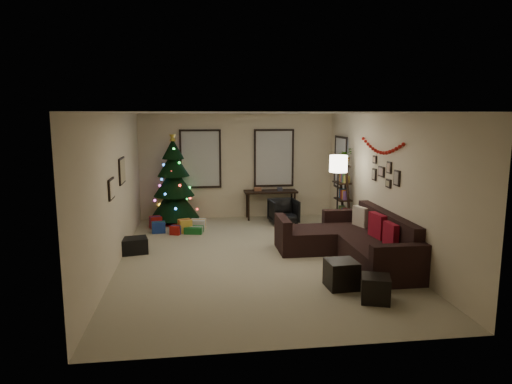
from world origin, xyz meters
TOP-DOWN VIEW (x-y plane):
  - floor at (0.00, 0.00)m, footprint 7.00×7.00m
  - ceiling at (0.00, 0.00)m, footprint 7.00×7.00m
  - wall_back at (0.00, 3.50)m, footprint 5.00×0.00m
  - wall_front at (0.00, -3.50)m, footprint 5.00×0.00m
  - wall_left at (-2.50, 0.00)m, footprint 0.00×7.00m
  - wall_right at (2.50, 0.00)m, footprint 0.00×7.00m
  - window_back_left at (-0.95, 3.47)m, footprint 1.05×0.06m
  - window_back_right at (0.95, 3.47)m, footprint 1.05×0.06m
  - window_right_wall at (2.47, 2.55)m, footprint 0.06×0.90m
  - christmas_tree at (-1.62, 3.12)m, footprint 1.22×1.22m
  - presents at (-1.49, 2.18)m, footprint 1.30×0.89m
  - sofa at (1.82, -0.29)m, footprint 1.99×2.88m
  - pillow_red_a at (2.21, -1.06)m, footprint 0.13×0.41m
  - pillow_red_b at (2.21, -0.47)m, footprint 0.18×0.49m
  - pillow_cream at (2.21, 0.41)m, footprint 0.23×0.41m
  - ottoman_near at (1.13, -1.72)m, footprint 0.48×0.48m
  - ottoman_far at (1.45, -2.31)m, footprint 0.51×0.51m
  - desk at (0.83, 3.22)m, footprint 1.36×0.48m
  - desk_chair at (1.05, 2.57)m, footprint 0.66×0.63m
  - bookshelf at (2.30, 1.77)m, footprint 0.30×0.52m
  - potted_plant at (2.30, 1.72)m, footprint 0.55×0.53m
  - floor_lamp at (1.95, 1.14)m, footprint 0.38×0.38m
  - art_map at (-2.48, 0.67)m, footprint 0.04×0.60m
  - art_abstract at (-2.48, -0.52)m, footprint 0.04×0.45m
  - gallery at (2.48, -0.07)m, footprint 0.03×1.25m
  - garland at (2.45, 0.10)m, footprint 0.08×1.90m
  - stocking_left at (-0.14, 3.54)m, footprint 0.20×0.05m
  - stocking_right at (0.19, 3.60)m, footprint 0.20×0.05m
  - storage_bin at (-2.35, 0.56)m, footprint 0.67×0.52m

SIDE VIEW (x-z plane):
  - floor at x=0.00m, z-range 0.00..0.00m
  - presents at x=-1.49m, z-range -0.03..0.27m
  - storage_bin at x=-2.35m, z-range 0.00..0.30m
  - ottoman_far at x=1.45m, z-range 0.00..0.38m
  - ottoman_near at x=1.13m, z-range 0.00..0.43m
  - sofa at x=1.82m, z-range -0.15..0.74m
  - desk_chair at x=1.05m, z-range 0.00..0.62m
  - pillow_cream at x=2.21m, z-range 0.43..0.83m
  - pillow_red_a at x=2.21m, z-range 0.44..0.84m
  - pillow_red_b at x=2.21m, z-range 0.40..0.88m
  - desk at x=0.83m, z-range 0.28..1.01m
  - bookshelf at x=2.30m, z-range -0.03..1.73m
  - christmas_tree at x=-1.62m, z-range -0.20..2.08m
  - wall_left at x=-2.50m, z-range -2.15..4.85m
  - wall_right at x=2.50m, z-range -2.15..4.85m
  - wall_back at x=0.00m, z-range -1.15..3.85m
  - wall_front at x=0.00m, z-range -1.15..3.85m
  - art_abstract at x=-2.48m, z-range 1.27..1.62m
  - stocking_left at x=-0.14m, z-range 1.32..1.68m
  - window_right_wall at x=2.47m, z-range 0.85..2.15m
  - floor_lamp at x=1.95m, z-range 0.61..2.42m
  - stocking_right at x=0.19m, z-range 1.34..1.70m
  - window_back_left at x=-0.95m, z-range 0.80..2.30m
  - window_back_right at x=0.95m, z-range 0.80..2.30m
  - gallery at x=2.48m, z-range 1.30..1.84m
  - art_map at x=-2.48m, z-range 1.36..1.86m
  - potted_plant at x=2.30m, z-range 1.56..2.03m
  - garland at x=2.45m, z-range 1.92..2.22m
  - ceiling at x=0.00m, z-range 2.70..2.70m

